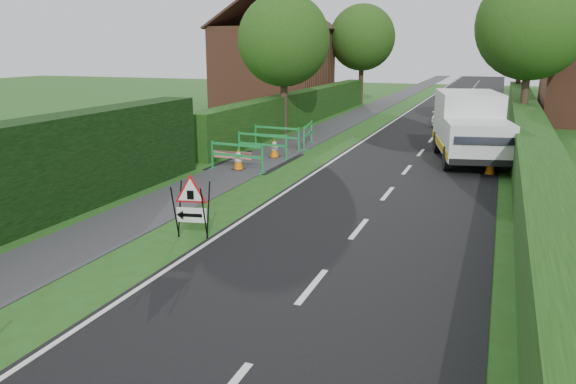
# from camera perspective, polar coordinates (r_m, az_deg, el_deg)

# --- Properties ---
(ground) EXTENTS (120.00, 120.00, 0.00)m
(ground) POSITION_cam_1_polar(r_m,az_deg,el_deg) (10.36, -12.78, -9.54)
(ground) COLOR #234C15
(ground) RESTS_ON ground
(road_surface) EXTENTS (6.00, 90.00, 0.02)m
(road_surface) POSITION_cam_1_polar(r_m,az_deg,el_deg) (43.12, 16.97, 8.36)
(road_surface) COLOR black
(road_surface) RESTS_ON ground
(footpath) EXTENTS (2.00, 90.00, 0.02)m
(footpath) POSITION_cam_1_polar(r_m,az_deg,el_deg) (43.83, 9.71, 8.87)
(footpath) COLOR #2D2D30
(footpath) RESTS_ON ground
(hedge_west_far) EXTENTS (1.00, 24.00, 1.80)m
(hedge_west_far) POSITION_cam_1_polar(r_m,az_deg,el_deg) (31.85, 1.52, 7.00)
(hedge_west_far) COLOR #14380F
(hedge_west_far) RESTS_ON ground
(hedge_east) EXTENTS (1.20, 50.00, 1.50)m
(hedge_east) POSITION_cam_1_polar(r_m,az_deg,el_deg) (24.21, 23.08, 3.45)
(hedge_east) COLOR #14380F
(hedge_east) RESTS_ON ground
(house_west) EXTENTS (7.50, 7.40, 7.88)m
(house_west) POSITION_cam_1_polar(r_m,az_deg,el_deg) (40.85, -1.45, 12.74)
(house_west) COLOR brown
(house_west) RESTS_ON ground
(tree_nw) EXTENTS (4.40, 4.40, 6.70)m
(tree_nw) POSITION_cam_1_polar(r_m,az_deg,el_deg) (27.69, -0.43, 15.18)
(tree_nw) COLOR #2D2116
(tree_nw) RESTS_ON ground
(tree_ne) EXTENTS (5.20, 5.20, 7.79)m
(tree_ne) POSITION_cam_1_polar(r_m,az_deg,el_deg) (29.86, 23.54, 15.31)
(tree_ne) COLOR #2D2116
(tree_ne) RESTS_ON ground
(tree_fw) EXTENTS (4.80, 4.80, 7.24)m
(tree_fw) POSITION_cam_1_polar(r_m,az_deg,el_deg) (43.00, 7.56, 15.28)
(tree_fw) COLOR #2D2116
(tree_fw) RESTS_ON ground
(tree_fe) EXTENTS (4.20, 4.20, 6.33)m
(tree_fe) POSITION_cam_1_polar(r_m,az_deg,el_deg) (45.84, 22.64, 13.51)
(tree_fe) COLOR #2D2116
(tree_fe) RESTS_ON ground
(triangle_sign) EXTENTS (0.99, 0.99, 1.23)m
(triangle_sign) POSITION_cam_1_polar(r_m,az_deg,el_deg) (12.54, -10.00, -0.98)
(triangle_sign) COLOR black
(triangle_sign) RESTS_ON ground
(works_van) EXTENTS (3.22, 5.82, 2.51)m
(works_van) POSITION_cam_1_polar(r_m,az_deg,el_deg) (22.06, 17.98, 6.44)
(works_van) COLOR silver
(works_van) RESTS_ON ground
(traffic_cone_0) EXTENTS (0.38, 0.38, 0.79)m
(traffic_cone_0) POSITION_cam_1_polar(r_m,az_deg,el_deg) (19.96, 19.88, 2.76)
(traffic_cone_0) COLOR black
(traffic_cone_0) RESTS_ON ground
(traffic_cone_1) EXTENTS (0.38, 0.38, 0.79)m
(traffic_cone_1) POSITION_cam_1_polar(r_m,az_deg,el_deg) (21.44, 20.76, 3.45)
(traffic_cone_1) COLOR black
(traffic_cone_1) RESTS_ON ground
(traffic_cone_2) EXTENTS (0.38, 0.38, 0.79)m
(traffic_cone_2) POSITION_cam_1_polar(r_m,az_deg,el_deg) (24.41, 20.01, 4.76)
(traffic_cone_2) COLOR black
(traffic_cone_2) RESTS_ON ground
(traffic_cone_3) EXTENTS (0.38, 0.38, 0.79)m
(traffic_cone_3) POSITION_cam_1_polar(r_m,az_deg,el_deg) (19.60, -5.07, 3.37)
(traffic_cone_3) COLOR black
(traffic_cone_3) RESTS_ON ground
(traffic_cone_4) EXTENTS (0.38, 0.38, 0.79)m
(traffic_cone_4) POSITION_cam_1_polar(r_m,az_deg,el_deg) (21.72, -1.40, 4.52)
(traffic_cone_4) COLOR black
(traffic_cone_4) RESTS_ON ground
(ped_barrier_0) EXTENTS (2.08, 0.53, 1.00)m
(ped_barrier_0) POSITION_cam_1_polar(r_m,az_deg,el_deg) (19.33, -5.23, 3.93)
(ped_barrier_0) COLOR #1A913F
(ped_barrier_0) RESTS_ON ground
(ped_barrier_1) EXTENTS (2.07, 0.44, 1.00)m
(ped_barrier_1) POSITION_cam_1_polar(r_m,az_deg,el_deg) (21.54, -2.62, 5.06)
(ped_barrier_1) COLOR #1A913F
(ped_barrier_1) RESTS_ON ground
(ped_barrier_2) EXTENTS (2.08, 0.52, 1.00)m
(ped_barrier_2) POSITION_cam_1_polar(r_m,az_deg,el_deg) (23.39, -1.14, 5.83)
(ped_barrier_2) COLOR #1A913F
(ped_barrier_2) RESTS_ON ground
(ped_barrier_3) EXTENTS (0.68, 2.09, 1.00)m
(ped_barrier_3) POSITION_cam_1_polar(r_m,az_deg,el_deg) (24.16, 2.05, 6.10)
(ped_barrier_3) COLOR #1A913F
(ped_barrier_3) RESTS_ON ground
(redwhite_plank) EXTENTS (1.50, 0.07, 0.25)m
(redwhite_plank) POSITION_cam_1_polar(r_m,az_deg,el_deg) (20.13, -5.69, 2.52)
(redwhite_plank) COLOR red
(redwhite_plank) RESTS_ON ground
(hatchback_car) EXTENTS (1.50, 3.36, 1.12)m
(hatchback_car) POSITION_cam_1_polar(r_m,az_deg,el_deg) (32.25, 15.66, 7.57)
(hatchback_car) COLOR white
(hatchback_car) RESTS_ON ground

